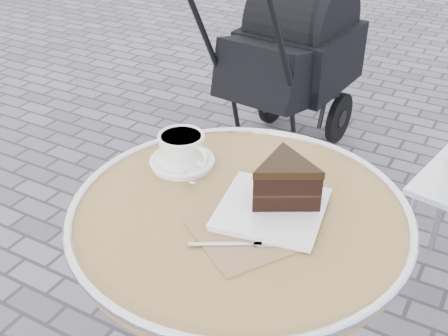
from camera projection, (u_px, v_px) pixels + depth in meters
The scene contains 4 objects.
cafe_table at pixel (239, 269), 1.25m from camera, with size 0.72×0.72×0.74m.
cappuccino_set at pixel (182, 152), 1.30m from camera, with size 0.16×0.16×0.08m.
cake_plate_set at pixel (282, 189), 1.14m from camera, with size 0.26×0.34×0.11m.
baby_stroller at pixel (289, 68), 2.62m from camera, with size 0.49×0.94×0.95m.
Camera 1 is at (0.43, -0.83, 1.43)m, focal length 45.00 mm.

